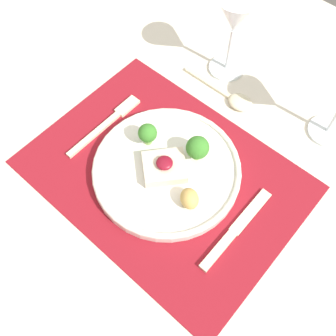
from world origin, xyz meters
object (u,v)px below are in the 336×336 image
(dinner_plate, at_px, (169,169))
(wine_glass_far, at_px, (235,20))
(knife, at_px, (232,234))
(spoon, at_px, (234,98))
(fork, at_px, (109,122))

(dinner_plate, height_order, wine_glass_far, wine_glass_far)
(knife, bearing_deg, spoon, 124.98)
(fork, height_order, wine_glass_far, wine_glass_far)
(dinner_plate, relative_size, spoon, 1.59)
(wine_glass_far, bearing_deg, dinner_plate, -74.35)
(wine_glass_far, bearing_deg, knife, -51.51)
(spoon, bearing_deg, fork, -120.98)
(dinner_plate, xyz_separation_m, fork, (-0.17, 0.01, -0.01))
(fork, distance_m, wine_glass_far, 0.32)
(dinner_plate, distance_m, wine_glass_far, 0.32)
(dinner_plate, height_order, knife, dinner_plate)
(spoon, bearing_deg, dinner_plate, -81.87)
(dinner_plate, relative_size, knife, 1.47)
(dinner_plate, relative_size, fork, 1.47)
(dinner_plate, relative_size, wine_glass_far, 1.54)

